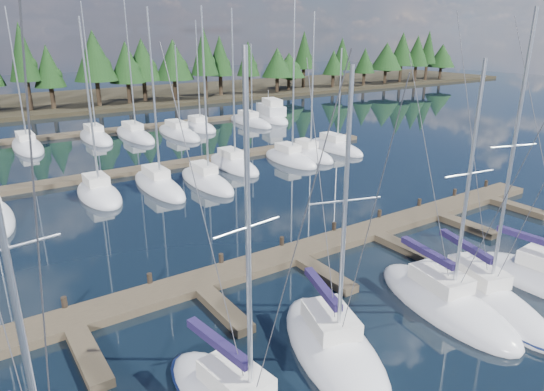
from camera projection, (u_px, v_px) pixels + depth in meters
ground at (199, 200)px, 37.02m from camera, size 260.00×260.00×0.00m
far_shore at (47, 103)px, 84.01m from camera, size 220.00×30.00×0.60m
main_dock at (299, 258)px, 27.03m from camera, size 44.00×6.13×0.90m
back_docks at (119, 148)px, 52.33m from camera, size 50.00×21.80×0.40m
front_sailboat_2 at (333, 347)px, 19.31m from camera, size 5.14×8.27×12.04m
front_sailboat_3 at (444, 303)px, 22.49m from camera, size 4.21×8.62×12.06m
front_sailboat_4 at (481, 295)px, 23.08m from camera, size 5.13×9.58×13.95m
back_sailboat_rows at (132, 156)px, 48.75m from camera, size 43.72×32.84×16.73m
motor_yacht_right at (271, 116)px, 70.03m from camera, size 5.38×10.51×5.03m
tree_line at (41, 65)px, 73.21m from camera, size 187.50×11.68×12.94m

